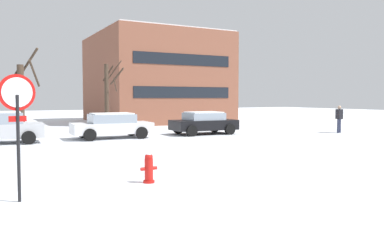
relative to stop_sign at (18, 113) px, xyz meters
name	(u,v)px	position (x,y,z in m)	size (l,w,h in m)	color
ground_plane	(107,174)	(2.47, 2.11, -1.89)	(120.00, 120.00, 0.00)	white
road_surface	(77,156)	(2.47, 6.02, -1.88)	(80.00, 9.83, 0.00)	silver
stop_sign	(18,113)	(0.00, 0.00, 0.00)	(0.74, 0.19, 2.69)	black
fire_hydrant	(149,167)	(3.11, 0.46, -1.49)	(0.44, 0.30, 0.80)	red
parked_car_white	(112,125)	(5.53, 11.77, -1.18)	(4.28, 2.23, 1.37)	white
parked_car_black	(204,123)	(11.11, 11.50, -1.19)	(3.95, 2.24, 1.35)	black
pedestrian_crossing	(339,117)	(19.01, 8.27, -0.89)	(0.42, 0.45, 1.70)	#2D334C
tree_far_left	(108,95)	(6.51, 15.85, 0.49)	(1.14, 1.75, 4.59)	#423326
tree_far_mid	(21,95)	(1.37, 15.44, 0.44)	(2.34, 2.33, 5.07)	#423326
building_far_right	(155,79)	(13.68, 25.08, 2.09)	(10.66, 11.82, 7.96)	brown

